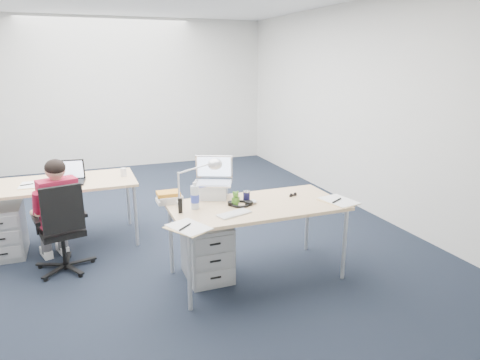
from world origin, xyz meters
name	(u,v)px	position (x,y,z in m)	size (l,w,h in m)	color
floor	(145,231)	(0.00, 0.00, 0.00)	(7.00, 7.00, 0.00)	black
room	(136,89)	(0.00, 0.00, 1.71)	(6.02, 7.02, 2.80)	beige
desk_near	(257,209)	(0.83, -1.54, 0.68)	(1.60, 0.80, 0.73)	tan
desk_far	(60,186)	(-0.89, -0.06, 0.68)	(1.60, 0.80, 0.73)	tan
office_chair	(64,246)	(-0.89, -0.75, 0.26)	(0.68, 0.68, 0.91)	black
seated_person	(57,213)	(-0.93, -0.59, 0.56)	(0.47, 0.67, 1.12)	maroon
drawer_pedestal_near	(207,250)	(0.38, -1.39, 0.28)	(0.40, 0.50, 0.55)	gray
drawer_pedestal_far	(4,231)	(-1.49, -0.15, 0.28)	(0.40, 0.50, 0.55)	gray
silver_laptop	(213,178)	(0.51, -1.19, 0.92)	(0.37, 0.29, 0.39)	silver
wireless_keyboard	(234,214)	(0.54, -1.72, 0.74)	(0.30, 0.12, 0.02)	white
computer_mouse	(254,202)	(0.82, -1.49, 0.75)	(0.06, 0.09, 0.03)	white
headphones	(240,203)	(0.68, -1.50, 0.75)	(0.24, 0.18, 0.04)	black
can_koozie	(247,196)	(0.77, -1.42, 0.78)	(0.06, 0.06, 0.10)	#16143F
water_bottle	(195,196)	(0.27, -1.45, 0.85)	(0.08, 0.08, 0.25)	silver
bear_figurine	(236,199)	(0.63, -1.51, 0.80)	(0.08, 0.06, 0.15)	#2C691C
book_stack	(169,197)	(0.08, -1.19, 0.78)	(0.23, 0.17, 0.10)	silver
cordless_phone	(180,206)	(0.11, -1.51, 0.80)	(0.04, 0.02, 0.14)	black
papers_left	(188,228)	(0.08, -1.89, 0.74)	(0.24, 0.34, 0.01)	#E0BE81
papers_right	(339,201)	(1.58, -1.75, 0.74)	(0.24, 0.34, 0.01)	#E0BE81
sunglasses	(293,195)	(1.26, -1.44, 0.74)	(0.10, 0.05, 0.02)	black
desk_lamp	(193,182)	(0.28, -1.35, 0.95)	(0.39, 0.14, 0.44)	silver
dark_laptop	(66,172)	(-0.82, -0.16, 0.86)	(0.35, 0.34, 0.26)	black
far_cup	(123,172)	(-0.21, -0.07, 0.78)	(0.07, 0.07, 0.10)	white
far_papers	(29,185)	(-1.20, -0.10, 0.73)	(0.20, 0.28, 0.01)	white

